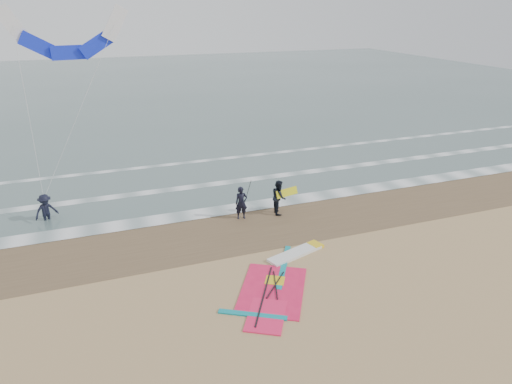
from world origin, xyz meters
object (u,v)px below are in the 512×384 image
object	(u,v)px
person_walking	(279,197)
person_standing	(241,203)
person_wading	(45,204)
windsurf_rig	(281,279)
surf_kite	(67,39)

from	to	relation	value
person_walking	person_standing	bearing A→B (deg)	100.22
person_wading	windsurf_rig	bearing A→B (deg)	-70.70
person_standing	person_walking	bearing A→B (deg)	5.51
person_standing	person_walking	xyz separation A→B (m)	(2.00, -0.05, 0.05)
person_standing	surf_kite	world-z (taller)	surf_kite
person_standing	person_wading	size ratio (longest dim) A/B	0.96
person_wading	surf_kite	distance (m)	8.93
windsurf_rig	person_wading	world-z (taller)	person_wading
surf_kite	windsurf_rig	bearing A→B (deg)	-63.22
person_walking	surf_kite	distance (m)	14.00
person_walking	person_wading	size ratio (longest dim) A/B	1.02
person_wading	surf_kite	size ratio (longest dim) A/B	0.20
windsurf_rig	surf_kite	size ratio (longest dim) A/B	0.64
windsurf_rig	person_standing	bearing A→B (deg)	86.78
surf_kite	person_standing	bearing A→B (deg)	-46.96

